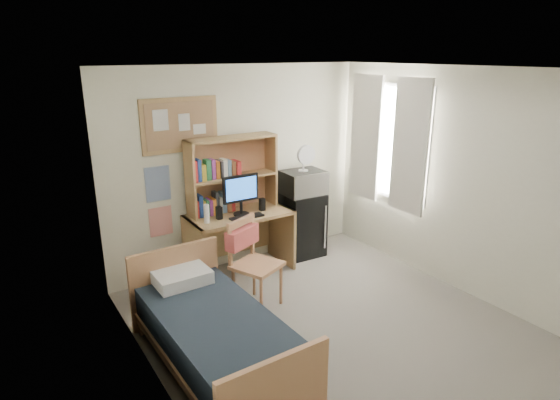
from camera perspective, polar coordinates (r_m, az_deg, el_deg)
floor at (r=5.02m, az=7.31°, el=-15.74°), size 3.60×4.20×0.02m
ceiling at (r=4.20m, az=8.74°, el=15.53°), size 3.60×4.20×0.02m
wall_back at (r=6.11m, az=-4.96°, el=3.95°), size 3.60×0.04×2.60m
wall_left at (r=3.60m, az=-14.49°, el=-6.55°), size 0.04×4.20×2.60m
wall_right at (r=5.74m, az=21.75°, el=1.83°), size 0.04×4.20×2.60m
window_unit at (r=6.38m, az=13.05°, el=6.90°), size 0.10×1.40×1.70m
curtain_left at (r=6.09m, az=15.54°, el=6.22°), size 0.04×0.55×1.70m
curtain_right at (r=6.64m, az=10.40°, el=7.48°), size 0.04×0.55×1.70m
bulletin_board at (r=5.66m, az=-12.10°, el=8.93°), size 0.94×0.03×0.64m
poster_wave at (r=5.70m, az=-14.69°, el=1.90°), size 0.30×0.01×0.42m
poster_japan at (r=5.84m, az=-14.33°, el=-2.53°), size 0.28×0.01×0.36m
desk at (r=6.01m, az=-4.91°, el=-5.27°), size 1.30×0.66×0.81m
desk_chair at (r=5.18m, az=-2.81°, el=-7.88°), size 0.67×0.67×1.02m
mini_fridge at (r=6.54m, az=2.65°, el=-2.91°), size 0.55×0.55×0.89m
bed at (r=4.43m, az=-7.67°, el=-16.66°), size 0.96×1.87×0.51m
hutch at (r=5.86m, az=-5.82°, el=3.15°), size 1.15×0.30×0.94m
monitor at (r=5.74m, az=-4.80°, el=0.58°), size 0.47×0.04×0.50m
keyboard at (r=5.69m, az=-4.07°, el=-2.07°), size 0.43×0.14×0.02m
speaker_left at (r=5.66m, az=-7.43°, el=-1.56°), size 0.07×0.07×0.16m
speaker_right at (r=5.93m, az=-2.19°, el=-0.54°), size 0.07×0.07×0.16m
water_bottle at (r=5.55m, az=-8.95°, el=-1.67°), size 0.07×0.07×0.22m
hoodie at (r=5.18m, az=-4.64°, el=-4.53°), size 0.46×0.30×0.21m
microwave at (r=6.34m, az=2.83°, el=2.16°), size 0.57×0.45×0.32m
desk_fan at (r=6.26m, az=2.87°, el=4.98°), size 0.27×0.27×0.32m
pillow at (r=4.87m, az=-11.84°, el=-9.19°), size 0.54×0.39×0.13m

